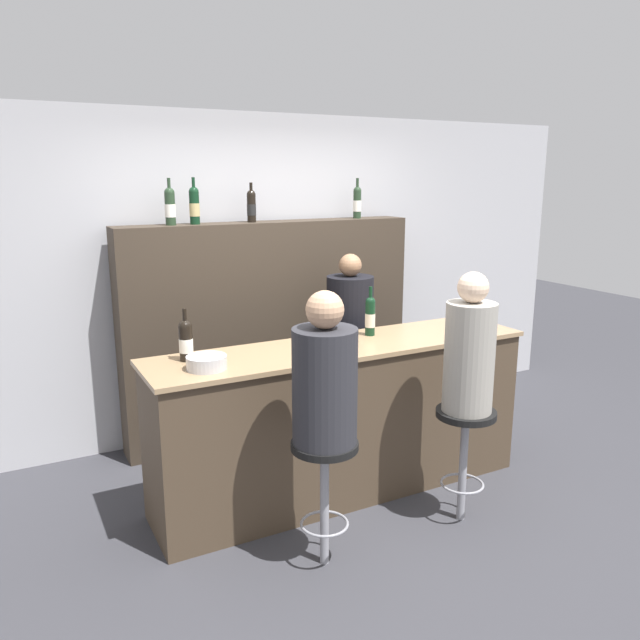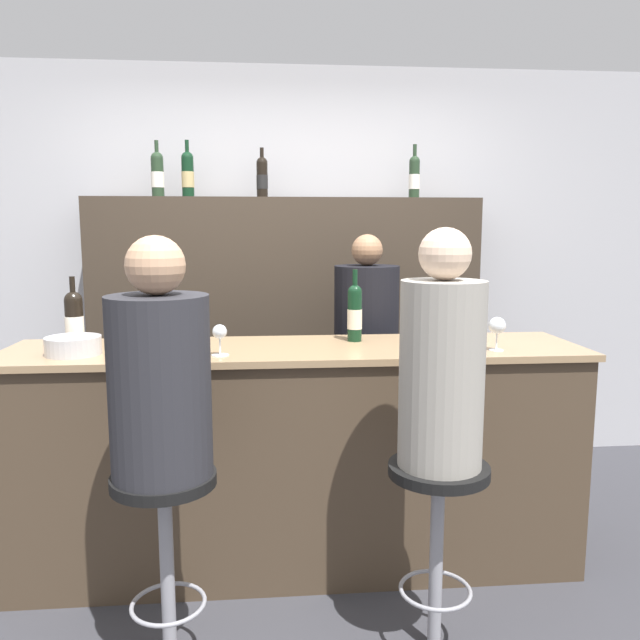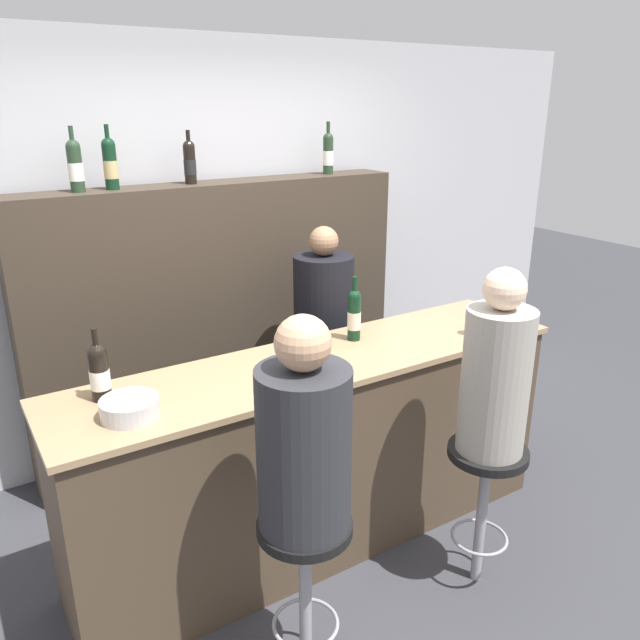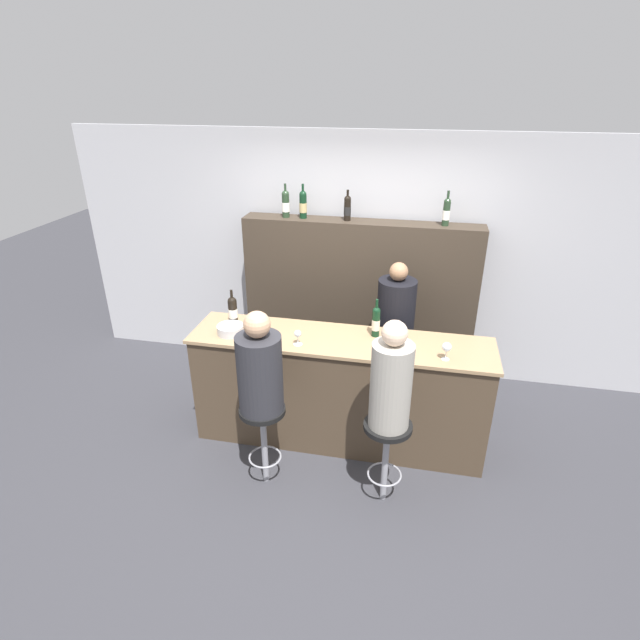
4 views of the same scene
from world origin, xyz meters
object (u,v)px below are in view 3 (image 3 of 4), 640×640
Objects in this scene: wine_bottle_counter_0 at (99,372)px; wine_glass_1 at (476,316)px; wine_bottle_backbar_0 at (75,165)px; wine_bottle_backbar_1 at (110,163)px; bartender at (323,360)px; wine_bottle_backbar_3 at (328,153)px; wine_bottle_backbar_2 at (190,162)px; wine_glass_0 at (277,368)px; bar_stool_left at (305,558)px; guest_seated_right at (496,374)px; guest_seated_left at (304,440)px; wine_bottle_counter_1 at (354,314)px; bar_stool_right at (485,479)px; metal_bowl at (130,408)px.

wine_bottle_counter_0 reaches higher than wine_glass_1.
wine_bottle_backbar_1 is at bearing 0.00° from wine_bottle_backbar_0.
wine_glass_1 is (1.87, -0.29, -0.02)m from wine_bottle_counter_0.
wine_bottle_backbar_3 is at bearing 54.81° from bartender.
wine_bottle_backbar_2 is (0.86, 1.06, 0.72)m from wine_bottle_counter_0.
wine_bottle_backbar_1 is at bearing 101.30° from wine_glass_0.
bar_stool_left is (-1.36, -0.50, -0.58)m from wine_glass_1.
wine_bottle_backbar_1 is 0.45m from wine_bottle_backbar_2.
wine_bottle_backbar_3 is 2.04m from guest_seated_right.
wine_bottle_backbar_1 is at bearing 93.13° from guest_seated_left.
guest_seated_right is at bearing -55.74° from wine_bottle_backbar_0.
guest_seated_right reaches higher than wine_glass_0.
guest_seated_left is at bearing -125.27° from wine_bottle_backbar_3.
wine_bottle_backbar_0 is at bearing 108.49° from wine_glass_0.
guest_seated_right is (0.97, 0.00, 0.02)m from guest_seated_left.
wine_bottle_backbar_1 is 0.47× the size of bar_stool_left.
wine_bottle_counter_1 is at bearing 103.89° from guest_seated_right.
wine_bottle_backbar_1 is 0.47× the size of bar_stool_right.
wine_glass_1 reaches higher than bar_stool_left.
wine_bottle_backbar_0 reaches higher than wine_glass_1.
wine_bottle_counter_0 is 1.37× the size of metal_bowl.
wine_bottle_backbar_2 is 1.42m from bartender.
wine_bottle_backbar_3 reaches higher than wine_bottle_counter_0.
guest_seated_left is at bearing -108.51° from wine_glass_0.
metal_bowl is at bearing 158.03° from guest_seated_right.
guest_seated_left reaches higher than bar_stool_left.
wine_bottle_counter_0 reaches higher than wine_glass_0.
bar_stool_right is (1.48, -0.79, -0.60)m from wine_bottle_counter_0.
guest_seated_left reaches higher than wine_glass_1.
bar_stool_left is 1.00× the size of bar_stool_right.
guest_seated_right is at bearing -127.78° from wine_glass_1.
metal_bowl is (-0.17, -1.27, -0.82)m from wine_bottle_backbar_0.
metal_bowl is (-0.62, 0.07, -0.05)m from wine_glass_0.
metal_bowl reaches higher than bar_stool_right.
wine_glass_0 is at bearing -133.30° from bartender.
guest_seated_right reaches higher than metal_bowl.
wine_glass_1 is at bearing -8.79° from wine_bottle_counter_0.
wine_bottle_backbar_1 is at bearing 69.02° from wine_bottle_counter_0.
guest_seated_left is at bearing -180.00° from guest_seated_right.
wine_glass_1 is at bearing -0.00° from wine_glass_0.
bar_stool_right is at bearing -21.97° from metal_bowl.
bar_stool_left is (0.51, -0.79, -0.60)m from wine_bottle_counter_0.
guest_seated_left is (0.45, -0.58, -0.00)m from metal_bowl.
wine_bottle_backbar_2 is (0.63, 0.00, -0.01)m from wine_bottle_backbar_0.
bar_stool_left is 1.60m from bartender.
bar_stool_left is (-1.30, -1.84, -1.33)m from wine_bottle_backbar_3.
wine_bottle_counter_1 reaches higher than wine_bottle_counter_0.
wine_bottle_backbar_2 is 2.10m from guest_seated_right.
wine_bottle_backbar_3 is at bearing 35.86° from metal_bowl.
wine_bottle_backbar_3 is at bearing 0.00° from wine_bottle_backbar_1.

